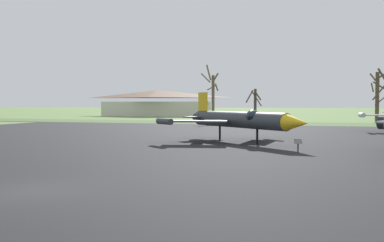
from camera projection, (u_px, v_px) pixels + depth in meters
ground_plane at (27, 192)px, 15.89m from camera, size 600.00×600.00×0.00m
asphalt_apron at (189, 145)px, 33.85m from camera, size 72.81×62.86×0.05m
grass_verge_strip at (262, 123)px, 69.52m from camera, size 132.81×12.00×0.06m
jet_fighter_front_left at (240, 119)px, 35.54m from camera, size 12.47×12.02×4.20m
info_placard_front_left at (298, 144)px, 28.23m from camera, size 0.55×0.31×0.96m
bare_tree_far_left at (212, 94)px, 75.82m from camera, size 3.13×3.43×9.83m
bare_tree_left_of_center at (255, 104)px, 73.86m from camera, size 2.73×2.72×5.61m
bare_tree_center at (378, 94)px, 69.79m from camera, size 2.92×3.23×8.66m
visitor_building at (157, 103)px, 111.70m from camera, size 27.91×13.98×6.53m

